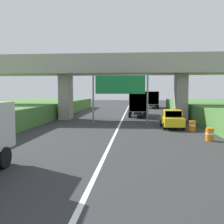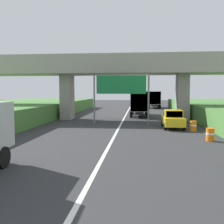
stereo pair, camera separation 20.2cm
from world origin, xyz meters
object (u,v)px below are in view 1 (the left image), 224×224
truck_orange (138,102)px  construction_barrel_3 (192,126)px  construction_barrel_2 (210,134)px  truck_white (152,99)px  car_yellow (172,119)px  overhead_highway_sign (120,88)px

truck_orange → construction_barrel_3: size_ratio=8.11×
construction_barrel_2 → construction_barrel_3: (-0.24, 4.41, 0.00)m
truck_white → construction_barrel_2: size_ratio=8.11×
truck_orange → car_yellow: (3.07, -11.53, -1.08)m
construction_barrel_2 → construction_barrel_3: 4.42m
truck_white → car_yellow: size_ratio=1.78×
construction_barrel_2 → construction_barrel_3: size_ratio=1.00×
construction_barrel_2 → car_yellow: bearing=105.8°
overhead_highway_sign → construction_barrel_2: (6.75, -8.83, -3.34)m
overhead_highway_sign → car_yellow: 6.40m
truck_white → construction_barrel_2: truck_white is taller
truck_orange → construction_barrel_2: (4.81, -17.67, -1.47)m
construction_barrel_2 → truck_white: bearing=92.8°
overhead_highway_sign → construction_barrel_2: bearing=-52.6°
truck_orange → overhead_highway_sign: bearing=-102.3°
car_yellow → construction_barrel_2: bearing=-74.2°
overhead_highway_sign → car_yellow: (5.01, -2.69, -2.94)m
truck_white → construction_barrel_3: truck_white is taller
truck_orange → construction_barrel_3: bearing=-71.0°
construction_barrel_3 → truck_white: bearing=92.7°
truck_orange → car_yellow: bearing=-75.1°
car_yellow → construction_barrel_2: size_ratio=4.56×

